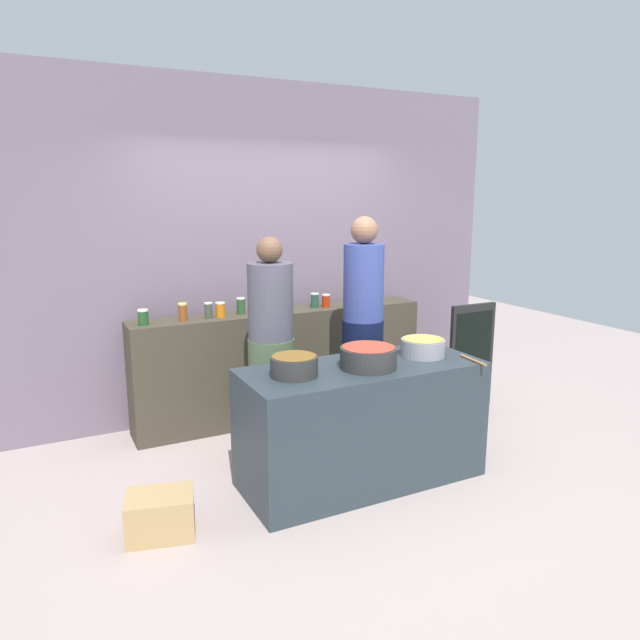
% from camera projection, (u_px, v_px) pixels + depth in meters
% --- Properties ---
extents(ground, '(12.00, 12.00, 0.00)m').
position_uv_depth(ground, '(341.00, 462.00, 4.50)').
color(ground, '#A89591').
extents(storefront_wall, '(4.80, 0.12, 3.00)m').
position_uv_depth(storefront_wall, '(266.00, 251.00, 5.45)').
color(storefront_wall, slate).
rests_on(storefront_wall, ground).
extents(display_shelf, '(2.70, 0.36, 0.99)m').
position_uv_depth(display_shelf, '(283.00, 364.00, 5.35)').
color(display_shelf, '#3E382B').
rests_on(display_shelf, ground).
extents(prep_table, '(1.70, 0.70, 0.85)m').
position_uv_depth(prep_table, '(362.00, 424.00, 4.14)').
color(prep_table, '#29343A').
rests_on(prep_table, ground).
extents(preserve_jar_0, '(0.09, 0.09, 0.13)m').
position_uv_depth(preserve_jar_0, '(143.00, 317.00, 4.66)').
color(preserve_jar_0, '#204F21').
rests_on(preserve_jar_0, display_shelf).
extents(preserve_jar_1, '(0.08, 0.08, 0.15)m').
position_uv_depth(preserve_jar_1, '(183.00, 312.00, 4.81)').
color(preserve_jar_1, brown).
rests_on(preserve_jar_1, display_shelf).
extents(preserve_jar_2, '(0.07, 0.07, 0.13)m').
position_uv_depth(preserve_jar_2, '(208.00, 310.00, 4.91)').
color(preserve_jar_2, '#394835').
rests_on(preserve_jar_2, display_shelf).
extents(preserve_jar_3, '(0.08, 0.08, 0.13)m').
position_uv_depth(preserve_jar_3, '(220.00, 310.00, 4.96)').
color(preserve_jar_3, orange).
rests_on(preserve_jar_3, display_shelf).
extents(preserve_jar_4, '(0.08, 0.08, 0.14)m').
position_uv_depth(preserve_jar_4, '(241.00, 306.00, 5.08)').
color(preserve_jar_4, '#274D27').
rests_on(preserve_jar_4, display_shelf).
extents(preserve_jar_5, '(0.08, 0.08, 0.11)m').
position_uv_depth(preserve_jar_5, '(257.00, 307.00, 5.13)').
color(preserve_jar_5, gold).
rests_on(preserve_jar_5, display_shelf).
extents(preserve_jar_6, '(0.07, 0.07, 0.12)m').
position_uv_depth(preserve_jar_6, '(275.00, 305.00, 5.18)').
color(preserve_jar_6, '#AC3B15').
rests_on(preserve_jar_6, display_shelf).
extents(preserve_jar_7, '(0.08, 0.08, 0.13)m').
position_uv_depth(preserve_jar_7, '(315.00, 300.00, 5.38)').
color(preserve_jar_7, '#224938').
rests_on(preserve_jar_7, display_shelf).
extents(preserve_jar_8, '(0.07, 0.07, 0.12)m').
position_uv_depth(preserve_jar_8, '(326.00, 301.00, 5.39)').
color(preserve_jar_8, '#AB2B0C').
rests_on(preserve_jar_8, display_shelf).
extents(preserve_jar_9, '(0.08, 0.08, 0.13)m').
position_uv_depth(preserve_jar_9, '(352.00, 297.00, 5.55)').
color(preserve_jar_9, red).
rests_on(preserve_jar_9, display_shelf).
extents(preserve_jar_10, '(0.08, 0.08, 0.11)m').
position_uv_depth(preserve_jar_10, '(369.00, 297.00, 5.62)').
color(preserve_jar_10, orange).
rests_on(preserve_jar_10, display_shelf).
extents(cooking_pot_left, '(0.31, 0.31, 0.14)m').
position_uv_depth(cooking_pot_left, '(294.00, 366.00, 3.81)').
color(cooking_pot_left, '#2D2D2D').
rests_on(cooking_pot_left, prep_table).
extents(cooking_pot_center, '(0.39, 0.39, 0.15)m').
position_uv_depth(cooking_pot_center, '(368.00, 357.00, 3.99)').
color(cooking_pot_center, '#2D2D2D').
rests_on(cooking_pot_center, prep_table).
extents(cooking_pot_right, '(0.32, 0.32, 0.13)m').
position_uv_depth(cooking_pot_right, '(423.00, 347.00, 4.29)').
color(cooking_pot_right, gray).
rests_on(cooking_pot_right, prep_table).
extents(wooden_spoon, '(0.04, 0.29, 0.02)m').
position_uv_depth(wooden_spoon, '(473.00, 360.00, 4.16)').
color(wooden_spoon, '#9E703D').
rests_on(wooden_spoon, prep_table).
extents(cook_with_tongs, '(0.35, 0.35, 1.71)m').
position_uv_depth(cook_with_tongs, '(271.00, 359.00, 4.48)').
color(cook_with_tongs, '#465A3E').
rests_on(cook_with_tongs, ground).
extents(cook_in_cap, '(0.34, 0.34, 1.84)m').
position_uv_depth(cook_in_cap, '(363.00, 339.00, 4.82)').
color(cook_in_cap, '#0D1634').
rests_on(cook_in_cap, ground).
extents(bread_crate, '(0.46, 0.38, 0.26)m').
position_uv_depth(bread_crate, '(160.00, 515.00, 3.52)').
color(bread_crate, tan).
rests_on(bread_crate, ground).
extents(chalkboard_sign, '(0.50, 0.05, 1.02)m').
position_uv_depth(chalkboard_sign, '(471.00, 357.00, 5.53)').
color(chalkboard_sign, black).
rests_on(chalkboard_sign, ground).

